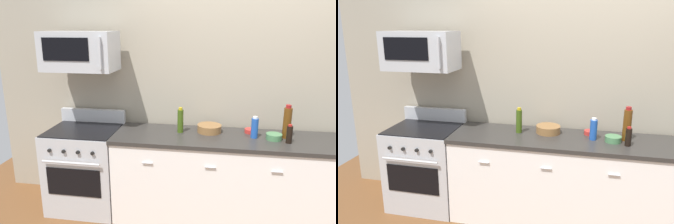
{
  "view_description": "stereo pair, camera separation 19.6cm",
  "coord_description": "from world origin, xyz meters",
  "views": [
    {
      "loc": [
        -0.24,
        -3.13,
        2.01
      ],
      "look_at": [
        -0.75,
        -0.05,
        1.17
      ],
      "focal_mm": 34.54,
      "sensor_mm": 36.0,
      "label": 1
    },
    {
      "loc": [
        -0.05,
        -3.09,
        2.01
      ],
      "look_at": [
        -0.75,
        -0.05,
        1.17
      ],
      "focal_mm": 34.54,
      "sensor_mm": 36.0,
      "label": 2
    }
  ],
  "objects": [
    {
      "name": "bottle_soda_blue",
      "position": [
        0.11,
        0.02,
        1.02
      ],
      "size": [
        0.07,
        0.07,
        0.22
      ],
      "color": "#1E4CA5",
      "rests_on": "countertop_slab"
    },
    {
      "name": "bowl_green_glaze",
      "position": [
        0.3,
        -0.0,
        0.95
      ],
      "size": [
        0.15,
        0.15,
        0.06
      ],
      "color": "#477A4C",
      "rests_on": "countertop_slab"
    },
    {
      "name": "microwave",
      "position": [
        -1.68,
        0.05,
        1.75
      ],
      "size": [
        0.74,
        0.44,
        0.4
      ],
      "color": "#B7BABF"
    },
    {
      "name": "range_oven",
      "position": [
        -1.68,
        0.0,
        0.47
      ],
      "size": [
        0.76,
        0.69,
        1.07
      ],
      "color": "#B7BABF",
      "rests_on": "ground_plane"
    },
    {
      "name": "bowl_red_small",
      "position": [
        0.09,
        0.17,
        0.94
      ],
      "size": [
        0.12,
        0.12,
        0.04
      ],
      "color": "#B72D28",
      "rests_on": "countertop_slab"
    },
    {
      "name": "counter_unit",
      "position": [
        0.0,
        -0.0,
        0.46
      ],
      "size": [
        2.62,
        0.66,
        0.92
      ],
      "color": "white",
      "rests_on": "ground_plane"
    },
    {
      "name": "bowl_wooden_salad",
      "position": [
        -0.34,
        0.13,
        0.96
      ],
      "size": [
        0.25,
        0.25,
        0.08
      ],
      "color": "brown",
      "rests_on": "countertop_slab"
    },
    {
      "name": "ground_plane",
      "position": [
        0.0,
        0.0,
        0.0
      ],
      "size": [
        6.85,
        6.85,
        0.0
      ],
      "primitive_type": "plane",
      "color": "brown"
    },
    {
      "name": "back_wall",
      "position": [
        0.0,
        0.41,
        1.35
      ],
      "size": [
        5.71,
        0.1,
        2.7
      ],
      "primitive_type": "cube",
      "color": "#9E937F",
      "rests_on": "ground_plane"
    },
    {
      "name": "bottle_soy_sauce_dark",
      "position": [
        0.43,
        -0.08,
        1.01
      ],
      "size": [
        0.06,
        0.06,
        0.19
      ],
      "color": "black",
      "rests_on": "countertop_slab"
    },
    {
      "name": "bottle_wine_amber",
      "position": [
        0.43,
        0.07,
        1.08
      ],
      "size": [
        0.08,
        0.08,
        0.34
      ],
      "color": "#59330F",
      "rests_on": "countertop_slab"
    },
    {
      "name": "bottle_olive_oil",
      "position": [
        -0.64,
        0.07,
        1.05
      ],
      "size": [
        0.06,
        0.06,
        0.27
      ],
      "color": "#385114",
      "rests_on": "countertop_slab"
    }
  ]
}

